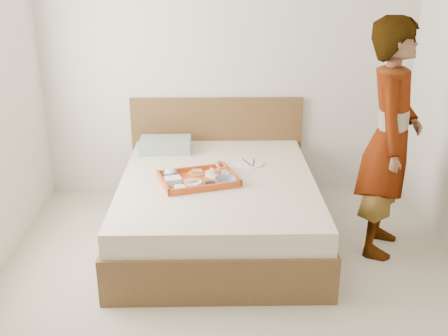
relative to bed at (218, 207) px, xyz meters
name	(u,v)px	position (x,y,z in m)	size (l,w,h in m)	color
ground	(235,306)	(0.11, -1.00, -0.27)	(3.50, 4.00, 0.01)	#BAB49D
wall_back	(228,60)	(0.11, 1.00, 1.04)	(3.50, 0.01, 2.60)	silver
bed	(218,207)	(0.00, 0.00, 0.00)	(1.65, 2.00, 0.53)	brown
headboard	(217,145)	(0.00, 0.97, 0.21)	(1.65, 0.06, 0.95)	brown
pillow	(165,145)	(-0.48, 0.66, 0.32)	(0.46, 0.32, 0.11)	gray
tray	(198,179)	(-0.15, -0.09, 0.29)	(0.59, 0.43, 0.05)	#C04A16
prawn_plate	(217,174)	(0.00, 0.02, 0.29)	(0.20, 0.20, 0.01)	white
navy_bowl_big	(226,181)	(0.07, -0.16, 0.30)	(0.17, 0.17, 0.04)	#1D2B4E
sauce_dish	(210,185)	(-0.06, -0.22, 0.30)	(0.09, 0.09, 0.03)	black
meat_plate	(193,182)	(-0.20, -0.15, 0.29)	(0.15, 0.15, 0.01)	white
bread_plate	(197,173)	(-0.17, 0.04, 0.29)	(0.14, 0.14, 0.01)	orange
salad_bowl	(170,175)	(-0.38, -0.02, 0.30)	(0.13, 0.13, 0.04)	#1D2B4E
plastic_tub	(173,181)	(-0.35, -0.17, 0.31)	(0.12, 0.10, 0.05)	silver
cheese_round	(180,188)	(-0.29, -0.28, 0.30)	(0.09, 0.09, 0.03)	white
dinner_plate	(250,163)	(0.28, 0.30, 0.27)	(0.24, 0.24, 0.01)	white
person	(390,140)	(1.30, -0.21, 0.65)	(0.66, 0.44, 1.82)	silver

